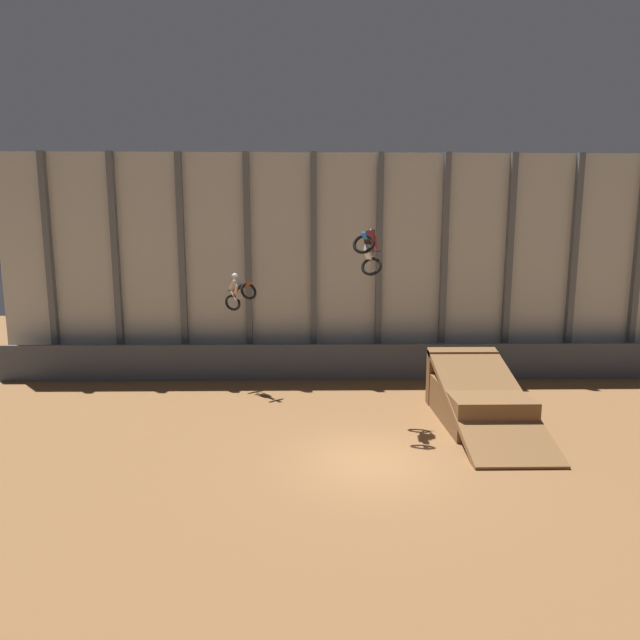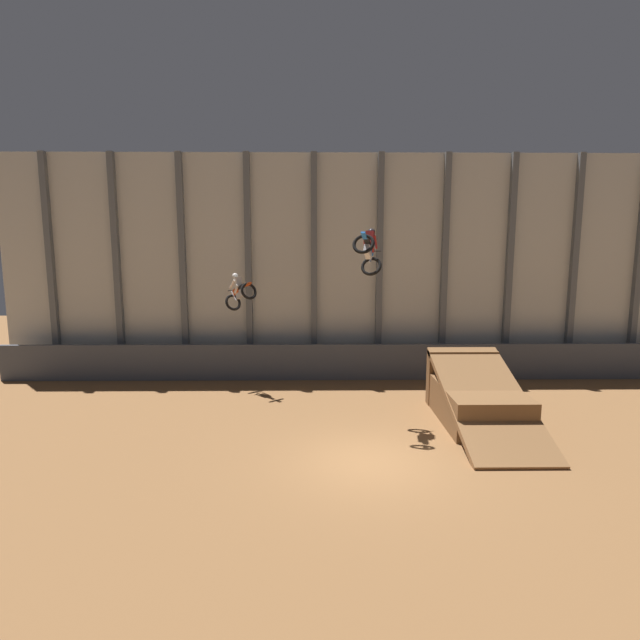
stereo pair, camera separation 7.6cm
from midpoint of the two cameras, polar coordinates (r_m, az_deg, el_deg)
The scene contains 6 objects.
ground_plane at distance 14.73m, azimuth 5.69°, elevation -15.87°, with size 60.00×60.00×0.00m, color brown.
arena_back_wall at distance 23.50m, azimuth 3.13°, elevation 6.19°, with size 32.00×0.40×10.23m.
lower_barrier at distance 22.78m, azimuth 3.27°, elevation -4.81°, with size 31.36×0.20×1.64m.
dirt_ramp at distance 18.52m, azimuth 17.51°, elevation -8.55°, with size 2.63×6.07×2.28m.
rider_bike_left_air at distance 21.15m, azimuth -9.08°, elevation 3.21°, with size 1.63×1.76×1.66m.
rider_bike_right_air at distance 16.94m, azimuth 5.68°, elevation 8.02°, with size 1.24×1.81×1.67m.
Camera 2 is at (-1.54, -13.32, 6.08)m, focal length 28.00 mm.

